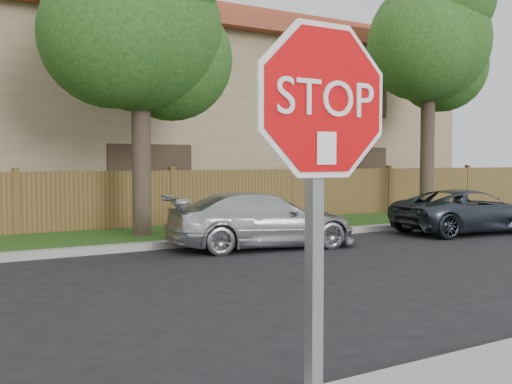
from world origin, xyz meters
TOP-DOWN VIEW (x-y plane):
  - far_curb at (0.00, 8.15)m, footprint 70.00×0.30m
  - grass_strip at (0.00, 9.80)m, footprint 70.00×3.00m
  - fence at (0.00, 11.40)m, footprint 70.00×0.12m
  - tree_mid at (2.52, 9.57)m, footprint 4.80×3.90m
  - tree_right at (12.02, 9.57)m, footprint 4.80×3.90m
  - stop_sign at (-0.78, -1.48)m, footprint 1.01×0.13m
  - sedan_right at (4.23, 7.12)m, footprint 4.32×2.34m
  - sedan_far_right at (10.18, 6.59)m, footprint 4.26×2.38m

SIDE VIEW (x-z plane):
  - grass_strip at x=0.00m, z-range 0.00..0.12m
  - far_curb at x=0.00m, z-range 0.00..0.15m
  - sedan_far_right at x=10.18m, z-range 0.00..1.13m
  - sedan_right at x=4.23m, z-range 0.00..1.19m
  - fence at x=0.00m, z-range 0.00..1.60m
  - stop_sign at x=-0.78m, z-range 0.55..3.11m
  - tree_mid at x=2.52m, z-range 1.20..8.55m
  - tree_right at x=12.02m, z-range 1.47..9.67m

